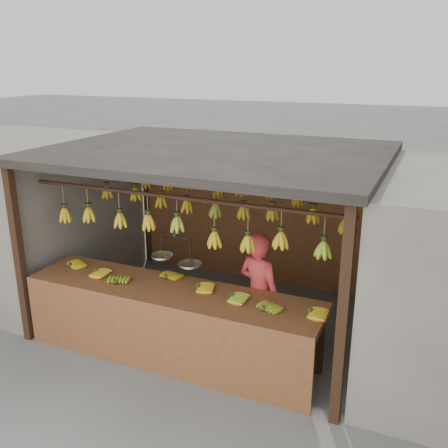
% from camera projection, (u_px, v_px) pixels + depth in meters
% --- Properties ---
extents(ground, '(80.00, 80.00, 0.00)m').
position_uv_depth(ground, '(216.00, 317.00, 7.10)').
color(ground, '#5B5B57').
extents(stall, '(4.30, 3.30, 2.40)m').
position_uv_depth(stall, '(225.00, 177.00, 6.78)').
color(stall, black).
rests_on(stall, ground).
extents(neighbor_left, '(3.00, 3.00, 2.30)m').
position_uv_depth(neighbor_left, '(14.00, 211.00, 8.12)').
color(neighbor_left, slate).
rests_on(neighbor_left, ground).
extents(counter, '(3.66, 0.83, 0.96)m').
position_uv_depth(counter, '(167.00, 308.00, 5.84)').
color(counter, brown).
rests_on(counter, ground).
extents(hanging_bananas, '(3.59, 2.23, 0.40)m').
position_uv_depth(hanging_bananas, '(215.00, 207.00, 6.61)').
color(hanging_bananas, gold).
rests_on(hanging_bananas, ground).
extents(balance_scale, '(0.69, 0.36, 0.78)m').
position_uv_depth(balance_scale, '(176.00, 256.00, 5.86)').
color(balance_scale, black).
rests_on(balance_scale, ground).
extents(vendor, '(0.66, 0.54, 1.57)m').
position_uv_depth(vendor, '(259.00, 294.00, 6.01)').
color(vendor, '#BF3333').
rests_on(vendor, ground).
extents(bag_bundles, '(0.08, 0.26, 1.23)m').
position_uv_depth(bag_bundles, '(375.00, 238.00, 7.23)').
color(bag_bundles, '#199926').
rests_on(bag_bundles, ground).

